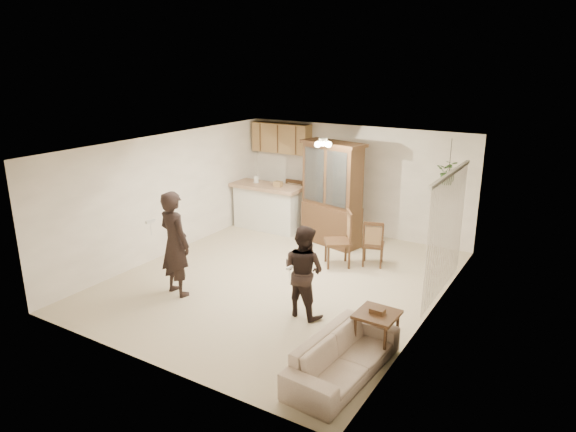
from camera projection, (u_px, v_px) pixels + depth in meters
The scene contains 23 objects.
floor at pixel (281, 279), 9.53m from camera, with size 6.50×6.50×0.00m, color #C5B495.
ceiling at pixel (280, 145), 8.80m from camera, with size 5.50×6.50×0.02m, color silver.
wall_back at pixel (356, 180), 11.82m from camera, with size 5.50×0.02×2.50m, color white.
wall_front at pixel (145, 279), 6.51m from camera, with size 5.50×0.02×2.50m, color white.
wall_left at pixel (167, 195), 10.53m from camera, with size 0.02×6.50×2.50m, color white.
wall_right at pixel (434, 242), 7.80m from camera, with size 0.02×6.50×2.50m, color white.
breakfast_bar at pixel (268, 209), 12.22m from camera, with size 1.60×0.55×1.00m, color silver.
bar_top at pixel (267, 187), 12.06m from camera, with size 1.75×0.70×0.08m, color tan.
upper_cabinets at pixel (282, 138), 12.37m from camera, with size 1.50×0.34×0.70m, color olive.
vertical_blinds at pixel (446, 235), 8.59m from camera, with size 0.06×2.30×2.10m, color silver, non-canonical shape.
ceiling_fixture at pixel (323, 143), 9.71m from camera, with size 0.36×0.36×0.20m, color #FFF1BF, non-canonical shape.
hanging_plant at pixel (449, 172), 9.80m from camera, with size 0.43×0.37×0.48m, color #255823.
plant_cord at pixel (451, 155), 9.71m from camera, with size 0.01×0.01×0.65m, color black.
sofa at pixel (344, 350), 6.54m from camera, with size 1.87×0.73×0.73m, color beige.
adult at pixel (175, 245), 8.71m from camera, with size 0.66×0.43×1.80m, color black.
child at pixel (304, 275), 8.04m from camera, with size 0.66×0.51×1.35m, color black.
china_hutch at pixel (332, 194), 11.09m from camera, with size 1.52×0.87×2.26m.
side_table at pixel (376, 332), 7.08m from camera, with size 0.56×0.56×0.67m.
chair_bar at pixel (290, 214), 12.46m from camera, with size 0.50×0.50×1.13m.
chair_hutch_left at pixel (337, 250), 10.10m from camera, with size 0.68×0.68×1.11m.
chair_hutch_right at pixel (373, 252), 10.14m from camera, with size 0.52×0.52×0.94m.
controller_adult at pixel (150, 222), 8.26m from camera, with size 0.05×0.16×0.05m, color white.
controller_child at pixel (289, 268), 7.71m from camera, with size 0.04×0.13×0.04m, color white.
Camera 1 is at (4.67, -7.42, 3.92)m, focal length 32.00 mm.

